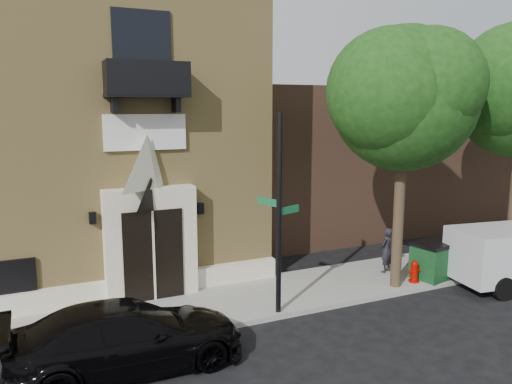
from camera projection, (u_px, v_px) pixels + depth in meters
ground at (218, 332)px, 12.55m from camera, size 120.00×120.00×0.00m
sidewalk at (232, 302)px, 14.29m from camera, size 42.00×3.00×0.15m
church at (59, 135)px, 17.66m from camera, size 12.20×11.01×9.30m
neighbour_building at (379, 156)px, 25.02m from camera, size 18.00×8.00×6.40m
street_tree_left at (407, 98)px, 14.36m from camera, size 4.97×4.38×7.77m
black_sedan at (127, 337)px, 10.68m from camera, size 5.08×2.07×1.47m
street_sign at (279, 215)px, 13.03m from camera, size 1.02×0.80×5.30m
fire_hydrant at (414, 272)px, 15.66m from camera, size 0.40×0.32×0.70m
dumpster at (438, 258)px, 16.19m from camera, size 1.96×1.34×1.18m
planter at (143, 285)px, 14.38m from camera, size 0.81×0.75×0.73m
pedestrian_near at (386, 250)px, 16.57m from camera, size 0.64×0.54×1.50m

